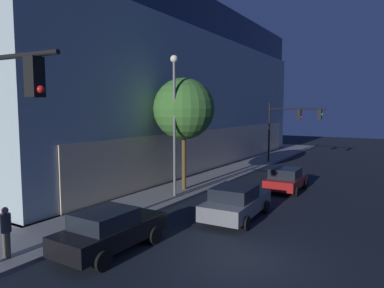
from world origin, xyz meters
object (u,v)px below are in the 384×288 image
(car_grey, at_px, (236,202))
(car_red, at_px, (286,179))
(car_black, at_px, (110,230))
(pedestrian_waiting, at_px, (6,228))
(modern_building, at_px, (114,91))
(traffic_light_far_corner, at_px, (290,121))
(street_lamp_sidewalk, at_px, (174,109))
(sidewalk_tree, at_px, (184,109))

(car_grey, relative_size, car_red, 1.16)
(car_black, bearing_deg, pedestrian_waiting, 135.72)
(modern_building, bearing_deg, car_red, -105.54)
(modern_building, relative_size, traffic_light_far_corner, 6.72)
(street_lamp_sidewalk, bearing_deg, car_black, -163.02)
(sidewalk_tree, bearing_deg, car_red, -56.85)
(modern_building, distance_m, car_red, 22.13)
(modern_building, bearing_deg, sidewalk_tree, -121.96)
(traffic_light_far_corner, distance_m, sidewalk_tree, 14.56)
(modern_building, xyz_separation_m, traffic_light_far_corner, (4.98, -17.61, -3.05))
(car_black, bearing_deg, sidewalk_tree, 16.60)
(traffic_light_far_corner, xyz_separation_m, car_black, (-23.71, -0.08, -3.33))
(car_grey, bearing_deg, street_lamp_sidewalk, 70.12)
(pedestrian_waiting, relative_size, car_grey, 0.37)
(modern_building, height_order, traffic_light_far_corner, modern_building)
(street_lamp_sidewalk, height_order, car_grey, street_lamp_sidewalk)
(modern_building, distance_m, car_black, 26.54)
(pedestrian_waiting, relative_size, car_black, 0.40)
(modern_building, height_order, street_lamp_sidewalk, modern_building)
(car_grey, bearing_deg, modern_building, 57.60)
(pedestrian_waiting, height_order, car_red, pedestrian_waiting)
(modern_building, xyz_separation_m, street_lamp_sidewalk, (-11.02, -15.33, -1.94))
(modern_building, bearing_deg, car_grey, -122.40)
(car_black, relative_size, car_red, 1.07)
(street_lamp_sidewalk, relative_size, sidewalk_tree, 1.16)
(car_black, bearing_deg, car_grey, -21.48)
(car_black, xyz_separation_m, car_red, (13.06, -2.71, -0.07))
(traffic_light_far_corner, relative_size, car_black, 1.28)
(sidewalk_tree, bearing_deg, car_grey, -123.63)
(street_lamp_sidewalk, relative_size, car_grey, 1.71)
(traffic_light_far_corner, height_order, car_grey, traffic_light_far_corner)
(car_black, bearing_deg, car_red, -11.72)
(street_lamp_sidewalk, xyz_separation_m, sidewalk_tree, (1.74, 0.46, 0.01))
(modern_building, distance_m, sidewalk_tree, 17.64)
(traffic_light_far_corner, height_order, car_red, traffic_light_far_corner)
(sidewalk_tree, height_order, car_grey, sidewalk_tree)
(pedestrian_waiting, bearing_deg, car_black, -44.28)
(car_black, bearing_deg, traffic_light_far_corner, 0.19)
(modern_building, distance_m, car_grey, 24.59)
(sidewalk_tree, bearing_deg, modern_building, 58.04)
(street_lamp_sidewalk, height_order, car_black, street_lamp_sidewalk)
(modern_building, relative_size, car_red, 9.25)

